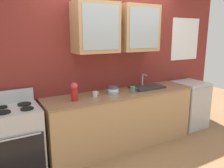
# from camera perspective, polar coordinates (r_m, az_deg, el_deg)

# --- Properties ---
(ground_plane) EXTENTS (10.00, 10.00, 0.00)m
(ground_plane) POSITION_cam_1_polar(r_m,az_deg,el_deg) (3.88, 2.38, -15.12)
(ground_plane) COLOR #936B47
(back_wall_unit) EXTENTS (4.69, 0.47, 2.54)m
(back_wall_unit) POSITION_cam_1_polar(r_m,az_deg,el_deg) (3.72, 0.12, 6.60)
(back_wall_unit) COLOR maroon
(back_wall_unit) RESTS_ON ground_plane
(counter) EXTENTS (2.48, 0.63, 0.90)m
(counter) POSITION_cam_1_polar(r_m,az_deg,el_deg) (3.69, 2.45, -8.92)
(counter) COLOR tan
(counter) RESTS_ON ground_plane
(stove_range) EXTENTS (0.59, 0.61, 1.08)m
(stove_range) POSITION_cam_1_polar(r_m,az_deg,el_deg) (3.21, -22.89, -13.29)
(stove_range) COLOR silver
(stove_range) RESTS_ON ground_plane
(sink_faucet) EXTENTS (0.56, 0.34, 0.23)m
(sink_faucet) POSITION_cam_1_polar(r_m,az_deg,el_deg) (3.88, 8.96, -0.75)
(sink_faucet) COLOR #2D2D30
(sink_faucet) RESTS_ON counter
(bowl_stack) EXTENTS (0.17, 0.17, 0.11)m
(bowl_stack) POSITION_cam_1_polar(r_m,az_deg,el_deg) (3.50, 0.29, -1.51)
(bowl_stack) COLOR #8CB7E0
(bowl_stack) RESTS_ON counter
(vase) EXTENTS (0.10, 0.10, 0.26)m
(vase) POSITION_cam_1_polar(r_m,az_deg,el_deg) (3.13, -9.60, -1.87)
(vase) COLOR #B21E1E
(vase) RESTS_ON counter
(cup_near_sink) EXTENTS (0.11, 0.08, 0.10)m
(cup_near_sink) POSITION_cam_1_polar(r_m,az_deg,el_deg) (3.53, 5.33, -1.43)
(cup_near_sink) COLOR #4C7F59
(cup_near_sink) RESTS_ON counter
(cup_near_bowls) EXTENTS (0.10, 0.07, 0.08)m
(cup_near_bowls) POSITION_cam_1_polar(r_m,az_deg,el_deg) (3.33, -4.31, -2.51)
(cup_near_bowls) COLOR silver
(cup_near_bowls) RESTS_ON counter
(dishwasher) EXTENTS (0.57, 0.62, 0.90)m
(dishwasher) POSITION_cam_1_polar(r_m,az_deg,el_deg) (4.68, 19.07, -4.93)
(dishwasher) COLOR silver
(dishwasher) RESTS_ON ground_plane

